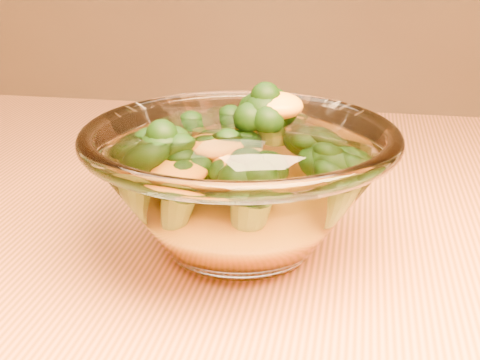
% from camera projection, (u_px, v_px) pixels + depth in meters
% --- Properties ---
extents(table, '(1.20, 0.80, 0.75)m').
position_uv_depth(table, '(231.00, 343.00, 0.56)').
color(table, '#D96E41').
rests_on(table, ground).
extents(glass_bowl, '(0.23, 0.23, 0.10)m').
position_uv_depth(glass_bowl, '(240.00, 186.00, 0.49)').
color(glass_bowl, white).
rests_on(glass_bowl, table).
extents(cheese_sauce, '(0.12, 0.12, 0.03)m').
position_uv_depth(cheese_sauce, '(240.00, 213.00, 0.49)').
color(cheese_sauce, '#FFA715').
rests_on(cheese_sauce, glass_bowl).
extents(broccoli_heap, '(0.17, 0.15, 0.09)m').
position_uv_depth(broccoli_heap, '(230.00, 159.00, 0.49)').
color(broccoli_heap, black).
rests_on(broccoli_heap, cheese_sauce).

